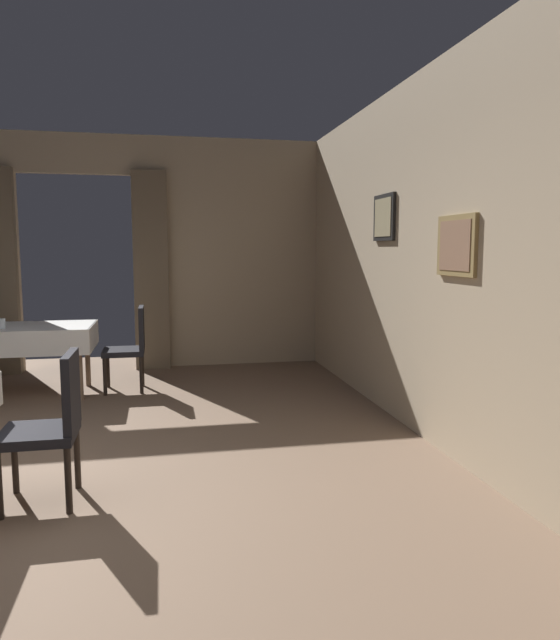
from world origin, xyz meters
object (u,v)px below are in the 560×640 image
(dining_table_far, at_px, (23,335))
(glass_far_b, at_px, (2,324))
(chair_mid_right, at_px, (52,421))
(chair_far_right, at_px, (131,344))

(dining_table_far, distance_m, glass_far_b, 0.28)
(chair_mid_right, relative_size, chair_far_right, 1.00)
(dining_table_far, relative_size, glass_far_b, 13.80)
(dining_table_far, bearing_deg, chair_far_right, 0.77)
(glass_far_b, bearing_deg, dining_table_far, 49.26)
(dining_table_far, distance_m, chair_mid_right, 2.98)
(dining_table_far, xyz_separation_m, chair_far_right, (1.10, 0.01, -0.14))
(dining_table_far, bearing_deg, glass_far_b, -130.74)
(dining_table_far, bearing_deg, chair_mid_right, -74.92)
(glass_far_b, bearing_deg, chair_far_right, 8.99)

